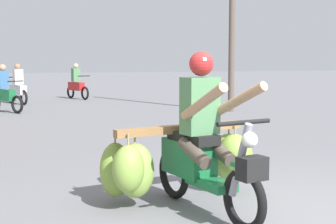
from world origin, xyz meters
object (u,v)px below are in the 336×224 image
Objects in this scene: motorbike_main_loaded at (187,155)px; motorbike_distant_ahead_right at (4,93)px; motorbike_distant_far_ahead at (77,85)px; motorbike_distant_ahead_left at (18,88)px.

motorbike_main_loaded is 10.47m from motorbike_distant_ahead_right.
motorbike_distant_ahead_right is at bearing 97.22° from motorbike_main_loaded.
motorbike_distant_ahead_right is 0.92× the size of motorbike_distant_far_ahead.
motorbike_distant_ahead_right is 5.12m from motorbike_distant_far_ahead.
motorbike_distant_ahead_right is at bearing -124.64° from motorbike_distant_far_ahead.
motorbike_distant_ahead_left is 1.09× the size of motorbike_distant_ahead_right.
motorbike_distant_ahead_left is (-0.74, 13.00, 0.05)m from motorbike_main_loaded.
motorbike_distant_far_ahead is at bearing 83.77° from motorbike_main_loaded.
motorbike_main_loaded is 14.68m from motorbike_distant_far_ahead.
motorbike_distant_ahead_right is (-0.57, -2.62, 0.00)m from motorbike_distant_ahead_left.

